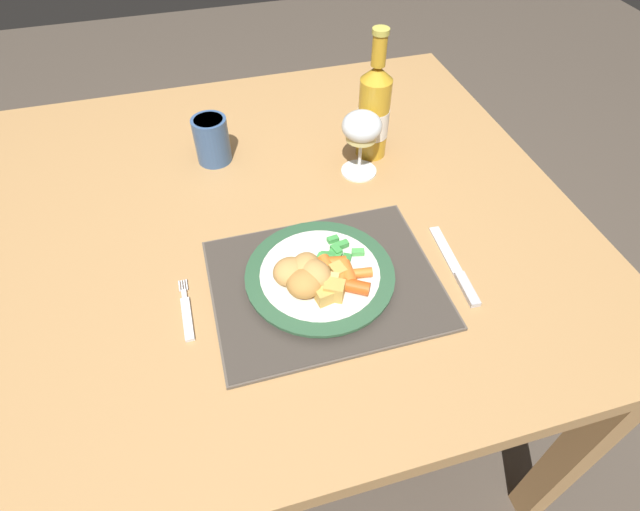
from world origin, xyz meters
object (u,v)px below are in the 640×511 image
(fork, at_px, (187,314))
(dinner_plate, at_px, (320,276))
(wine_glass, at_px, (362,130))
(table_knife, at_px, (457,271))
(bottle, at_px, (374,111))
(drinking_cup, at_px, (212,139))
(dining_table, at_px, (275,242))

(fork, bearing_deg, dinner_plate, 1.71)
(fork, xyz_separation_m, wine_glass, (0.38, 0.27, 0.10))
(dinner_plate, height_order, table_knife, dinner_plate)
(bottle, relative_size, drinking_cup, 2.73)
(fork, relative_size, bottle, 0.46)
(wine_glass, bearing_deg, bottle, 51.17)
(dinner_plate, relative_size, bottle, 0.92)
(fork, height_order, bottle, bottle)
(dining_table, height_order, fork, fork)
(dinner_plate, height_order, drinking_cup, drinking_cup)
(bottle, xyz_separation_m, drinking_cup, (-0.33, 0.07, -0.05))
(dining_table, distance_m, dinner_plate, 0.23)
(fork, bearing_deg, drinking_cup, 76.14)
(table_knife, height_order, drinking_cup, drinking_cup)
(dinner_plate, height_order, fork, dinner_plate)
(dinner_plate, height_order, wine_glass, wine_glass)
(fork, height_order, wine_glass, wine_glass)
(fork, relative_size, wine_glass, 0.89)
(dining_table, bearing_deg, fork, -131.37)
(dinner_plate, xyz_separation_m, drinking_cup, (-0.12, 0.39, 0.03))
(fork, height_order, drinking_cup, drinking_cup)
(bottle, bearing_deg, fork, -142.18)
(fork, bearing_deg, wine_glass, 35.78)
(drinking_cup, bearing_deg, wine_glass, -23.57)
(fork, distance_m, drinking_cup, 0.41)
(dinner_plate, relative_size, drinking_cup, 2.52)
(wine_glass, height_order, drinking_cup, wine_glass)
(dinner_plate, relative_size, wine_glass, 1.79)
(dining_table, height_order, table_knife, table_knife)
(bottle, bearing_deg, dinner_plate, -122.30)
(dining_table, bearing_deg, wine_glass, 18.84)
(dinner_plate, xyz_separation_m, bottle, (0.20, 0.32, 0.08))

